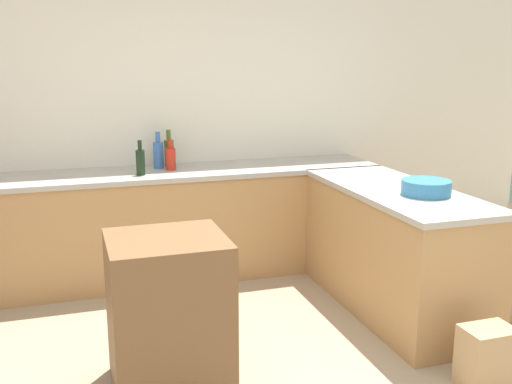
# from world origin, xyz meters

# --- Properties ---
(wall_back) EXTENTS (8.00, 0.06, 2.70)m
(wall_back) POSITION_xyz_m (0.00, 2.49, 1.35)
(wall_back) COLOR silver
(wall_back) RESTS_ON ground_plane
(counter_back) EXTENTS (3.33, 0.68, 0.91)m
(counter_back) POSITION_xyz_m (0.00, 2.13, 0.45)
(counter_back) COLOR tan
(counter_back) RESTS_ON ground_plane
(counter_peninsula) EXTENTS (0.69, 1.72, 0.91)m
(counter_peninsula) POSITION_xyz_m (1.32, 0.96, 0.45)
(counter_peninsula) COLOR tan
(counter_peninsula) RESTS_ON ground_plane
(island_table) EXTENTS (0.63, 0.58, 0.87)m
(island_table) POSITION_xyz_m (-0.42, 0.39, 0.44)
(island_table) COLOR brown
(island_table) RESTS_ON ground_plane
(mixing_bowl) EXTENTS (0.33, 0.33, 0.10)m
(mixing_bowl) POSITION_xyz_m (1.39, 0.72, 0.96)
(mixing_bowl) COLOR teal
(mixing_bowl) RESTS_ON counter_peninsula
(olive_oil_bottle) EXTENTS (0.08, 0.08, 0.31)m
(olive_oil_bottle) POSITION_xyz_m (-0.06, 2.32, 1.03)
(olive_oil_bottle) COLOR #475B1E
(olive_oil_bottle) RESTS_ON counter_back
(wine_bottle_dark) EXTENTS (0.07, 0.07, 0.28)m
(wine_bottle_dark) POSITION_xyz_m (-0.34, 2.01, 1.01)
(wine_bottle_dark) COLOR black
(wine_bottle_dark) RESTS_ON counter_back
(hot_sauce_bottle) EXTENTS (0.08, 0.08, 0.25)m
(hot_sauce_bottle) POSITION_xyz_m (-0.08, 2.15, 1.00)
(hot_sauce_bottle) COLOR red
(hot_sauce_bottle) RESTS_ON counter_back
(water_bottle_blue) EXTENTS (0.09, 0.09, 0.30)m
(water_bottle_blue) POSITION_xyz_m (-0.16, 2.25, 1.03)
(water_bottle_blue) COLOR #386BB7
(water_bottle_blue) RESTS_ON counter_back
(paper_bag) EXTENTS (0.29, 0.21, 0.36)m
(paper_bag) POSITION_xyz_m (1.26, -0.17, 0.18)
(paper_bag) COLOR tan
(paper_bag) RESTS_ON ground_plane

